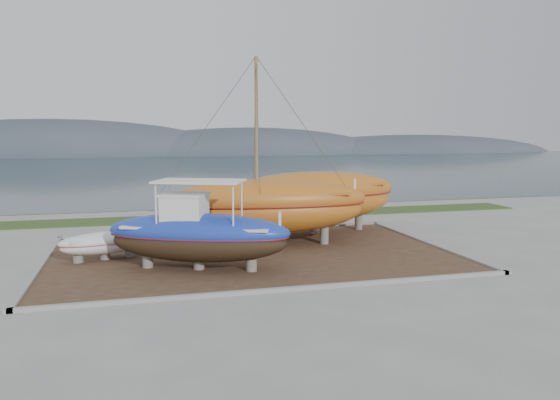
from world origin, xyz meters
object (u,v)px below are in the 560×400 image
object	(u,v)px
white_dinghy	(105,246)
orange_bare_hull	(313,203)
blue_caique	(198,225)
orange_sailboat	(267,153)

from	to	relation	value
white_dinghy	orange_bare_hull	distance (m)	11.57
blue_caique	white_dinghy	distance (m)	4.94
orange_sailboat	orange_bare_hull	size ratio (longest dim) A/B	0.99
blue_caique	orange_sailboat	world-z (taller)	orange_sailboat
blue_caique	orange_bare_hull	xyz separation A→B (m)	(7.11, 6.50, -0.16)
orange_sailboat	orange_bare_hull	distance (m)	5.13
white_dinghy	orange_bare_hull	bearing A→B (deg)	1.85
blue_caique	orange_sailboat	size ratio (longest dim) A/B	0.76
blue_caique	white_dinghy	size ratio (longest dim) A/B	1.93
blue_caique	orange_bare_hull	world-z (taller)	blue_caique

